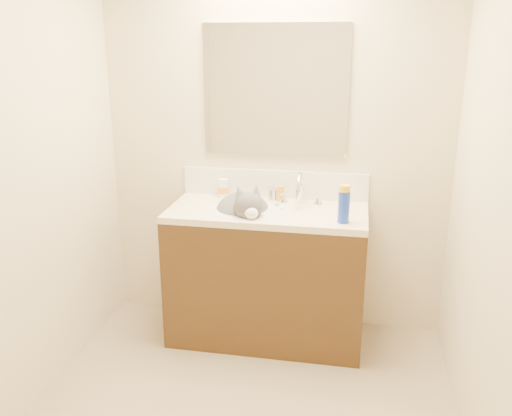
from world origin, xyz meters
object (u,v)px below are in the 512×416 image
at_px(vanity_cabinet, 267,277).
at_px(cat, 244,211).
at_px(silver_jar, 273,195).
at_px(spray_can, 344,207).
at_px(faucet, 300,191).
at_px(pill_bottle, 223,188).
at_px(amber_bottle, 281,194).
at_px(basin, 247,221).

distance_m(vanity_cabinet, cat, 0.46).
height_order(silver_jar, spray_can, spray_can).
bearing_deg(faucet, silver_jar, 158.01).
relative_size(pill_bottle, amber_bottle, 1.19).
bearing_deg(cat, pill_bottle, 105.40).
xyz_separation_m(basin, pill_bottle, (-0.21, 0.24, 0.13)).
xyz_separation_m(vanity_cabinet, basin, (-0.12, -0.03, 0.38)).
height_order(basin, faucet, faucet).
distance_m(pill_bottle, amber_bottle, 0.38).
xyz_separation_m(vanity_cabinet, amber_bottle, (0.06, 0.18, 0.50)).
xyz_separation_m(basin, silver_jar, (0.12, 0.24, 0.10)).
distance_m(vanity_cabinet, spray_can, 0.73).
height_order(vanity_cabinet, silver_jar, silver_jar).
height_order(cat, amber_bottle, cat).
bearing_deg(silver_jar, faucet, -21.99).
bearing_deg(faucet, pill_bottle, 172.03).
xyz_separation_m(basin, cat, (-0.02, 0.01, 0.05)).
bearing_deg(pill_bottle, basin, -48.91).
bearing_deg(silver_jar, basin, -117.01).
distance_m(faucet, pill_bottle, 0.51).
relative_size(basin, spray_can, 2.54).
bearing_deg(spray_can, faucet, 133.13).
height_order(faucet, amber_bottle, faucet).
distance_m(vanity_cabinet, pill_bottle, 0.64).
bearing_deg(silver_jar, vanity_cabinet, -90.51).
relative_size(faucet, silver_jar, 4.20).
xyz_separation_m(pill_bottle, spray_can, (0.79, -0.37, 0.03)).
height_order(basin, spray_can, spray_can).
bearing_deg(amber_bottle, basin, -129.66).
height_order(vanity_cabinet, spray_can, spray_can).
height_order(vanity_cabinet, pill_bottle, pill_bottle).
bearing_deg(faucet, basin, -150.88).
bearing_deg(cat, vanity_cabinet, -17.72).
height_order(vanity_cabinet, basin, basin).
xyz_separation_m(cat, spray_can, (0.60, -0.14, 0.11)).
xyz_separation_m(amber_bottle, spray_can, (0.40, -0.34, 0.04)).
distance_m(pill_bottle, spray_can, 0.87).
xyz_separation_m(pill_bottle, silver_jar, (0.33, 0.00, -0.03)).
bearing_deg(vanity_cabinet, amber_bottle, 72.97).
distance_m(cat, pill_bottle, 0.30).
bearing_deg(vanity_cabinet, cat, -173.34).
bearing_deg(pill_bottle, cat, -50.23).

